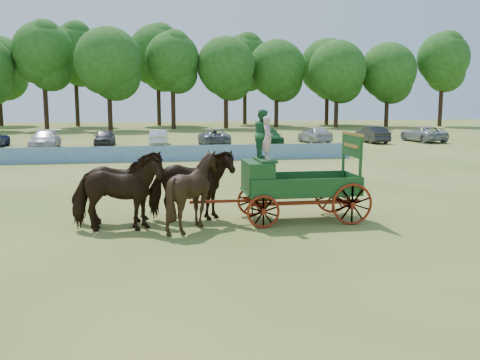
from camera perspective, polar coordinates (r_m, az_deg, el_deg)
name	(u,v)px	position (r m, az deg, el deg)	size (l,w,h in m)	color
ground	(206,222)	(18.28, -3.64, -4.46)	(160.00, 160.00, 0.00)	#A8944B
horse_lead_left	(117,193)	(17.14, -12.99, -1.36)	(1.32, 2.91, 2.46)	black
horse_lead_right	(119,187)	(18.22, -12.79, -0.76)	(1.32, 2.91, 2.46)	black
horse_wheel_left	(194,191)	(17.16, -4.97, -1.15)	(1.99, 2.23, 2.46)	black
horse_wheel_right	(191,185)	(18.24, -5.24, -0.57)	(1.32, 2.91, 2.46)	black
farm_dray	(279,173)	(18.13, 4.21, 0.75)	(6.00, 2.00, 3.79)	maroon
sponsor_banner	(163,153)	(35.91, -8.20, 2.82)	(26.00, 0.08, 1.05)	#1B4B95
parked_cars	(178,137)	(47.74, -6.68, 4.56)	(52.49, 7.06, 1.65)	silver
treeline	(128,63)	(77.40, -11.87, 12.15)	(92.38, 24.18, 15.26)	#382314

